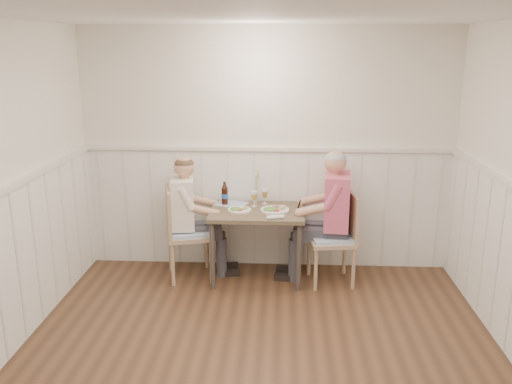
% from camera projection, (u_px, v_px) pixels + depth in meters
% --- Properties ---
extents(ground_plane, '(4.50, 4.50, 0.00)m').
position_uv_depth(ground_plane, '(257.00, 381.00, 4.00)').
color(ground_plane, '#452D1D').
extents(room_shell, '(4.04, 4.54, 2.60)m').
position_uv_depth(room_shell, '(257.00, 182.00, 3.60)').
color(room_shell, white).
rests_on(room_shell, ground).
extents(wainscot, '(4.00, 4.49, 1.34)m').
position_uv_depth(wainscot, '(261.00, 259.00, 4.48)').
color(wainscot, white).
rests_on(wainscot, ground).
extents(dining_table, '(0.96, 0.70, 0.75)m').
position_uv_depth(dining_table, '(257.00, 219.00, 5.61)').
color(dining_table, brown).
rests_on(dining_table, ground).
extents(chair_right, '(0.50, 0.50, 0.95)m').
position_uv_depth(chair_right, '(337.00, 235.00, 5.55)').
color(chair_right, tan).
rests_on(chair_right, ground).
extents(chair_left, '(0.57, 0.57, 0.98)m').
position_uv_depth(chair_left, '(184.00, 229.00, 5.66)').
color(chair_left, tan).
rests_on(chair_left, ground).
extents(man_in_pink, '(0.68, 0.47, 1.41)m').
position_uv_depth(man_in_pink, '(332.00, 226.00, 5.59)').
color(man_in_pink, '#3F3F47').
rests_on(man_in_pink, ground).
extents(diner_cream, '(0.66, 0.46, 1.32)m').
position_uv_depth(diner_cream, '(187.00, 226.00, 5.72)').
color(diner_cream, '#3F3F47').
rests_on(diner_cream, ground).
extents(plate_man, '(0.30, 0.30, 0.07)m').
position_uv_depth(plate_man, '(274.00, 209.00, 5.54)').
color(plate_man, white).
rests_on(plate_man, dining_table).
extents(plate_diner, '(0.24, 0.24, 0.06)m').
position_uv_depth(plate_diner, '(238.00, 209.00, 5.56)').
color(plate_diner, white).
rests_on(plate_diner, dining_table).
extents(beer_glass_a, '(0.07, 0.07, 0.17)m').
position_uv_depth(beer_glass_a, '(265.00, 194.00, 5.77)').
color(beer_glass_a, silver).
rests_on(beer_glass_a, dining_table).
extents(beer_glass_b, '(0.07, 0.07, 0.17)m').
position_uv_depth(beer_glass_b, '(254.00, 196.00, 5.68)').
color(beer_glass_b, silver).
rests_on(beer_glass_b, dining_table).
extents(beer_bottle, '(0.07, 0.07, 0.25)m').
position_uv_depth(beer_bottle, '(225.00, 195.00, 5.75)').
color(beer_bottle, black).
rests_on(beer_bottle, dining_table).
extents(rolled_napkin, '(0.18, 0.08, 0.04)m').
position_uv_depth(rolled_napkin, '(275.00, 217.00, 5.30)').
color(rolled_napkin, white).
rests_on(rolled_napkin, dining_table).
extents(grass_vase, '(0.04, 0.04, 0.38)m').
position_uv_depth(grass_vase, '(255.00, 187.00, 5.83)').
color(grass_vase, silver).
rests_on(grass_vase, dining_table).
extents(gingham_mat, '(0.39, 0.35, 0.01)m').
position_uv_depth(gingham_mat, '(232.00, 204.00, 5.80)').
color(gingham_mat, '#547DB4').
rests_on(gingham_mat, dining_table).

